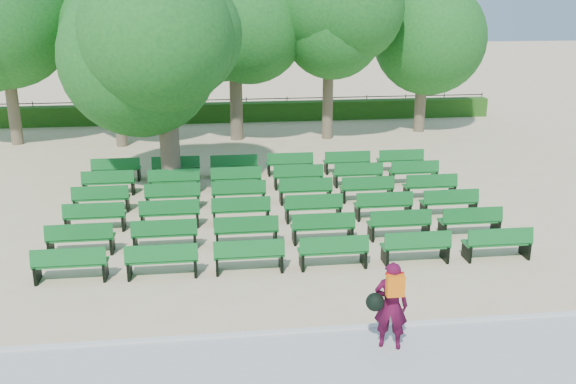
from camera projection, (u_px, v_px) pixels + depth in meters
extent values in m
plane|color=#D6BA8E|center=(243.00, 221.00, 17.70)|extent=(120.00, 120.00, 0.00)
cube|color=#B4B3AF|center=(268.00, 370.00, 10.70)|extent=(30.00, 2.20, 0.06)
cube|color=silver|center=(262.00, 334.00, 11.78)|extent=(30.00, 0.12, 0.10)
cube|color=#245616|center=(226.00, 112.00, 30.81)|extent=(26.00, 0.70, 0.90)
cube|color=#116524|center=(274.00, 199.00, 18.22)|extent=(1.59, 0.47, 0.05)
cube|color=#116524|center=(275.00, 194.00, 17.98)|extent=(1.59, 0.15, 0.37)
cylinder|color=brown|center=(170.00, 141.00, 19.79)|extent=(0.60, 0.60, 3.26)
ellipsoid|color=#1B651F|center=(164.00, 42.00, 18.88)|extent=(4.97, 4.97, 4.47)
imported|color=#490A28|center=(391.00, 305.00, 11.12)|extent=(0.69, 0.56, 1.61)
cube|color=orange|center=(395.00, 286.00, 10.81)|extent=(0.30, 0.15, 0.38)
sphere|color=black|center=(375.00, 302.00, 11.00)|extent=(0.32, 0.32, 0.32)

